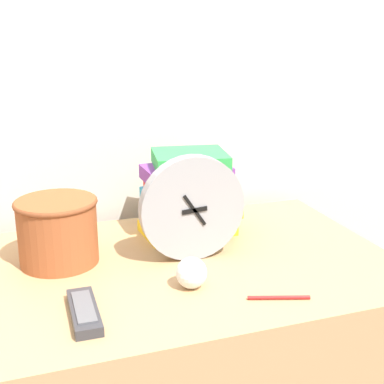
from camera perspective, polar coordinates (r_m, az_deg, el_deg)
wall_back at (r=1.49m, az=-8.69°, el=13.45°), size 6.00×0.04×2.40m
desk_clock at (r=1.21m, az=0.04°, el=-1.75°), size 0.25×0.03×0.25m
book_stack at (r=1.37m, az=-0.33°, el=-0.25°), size 0.25×0.19×0.21m
basket at (r=1.25m, az=-14.14°, el=-3.86°), size 0.19×0.19×0.15m
tv_remote at (r=1.04m, az=-11.43°, el=-12.38°), size 0.05×0.16×0.02m
crumpled_paper_ball at (r=1.11m, az=-0.06°, el=-8.61°), size 0.07×0.07×0.07m
pen at (r=1.09m, az=9.25°, el=-11.05°), size 0.12×0.05×0.01m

